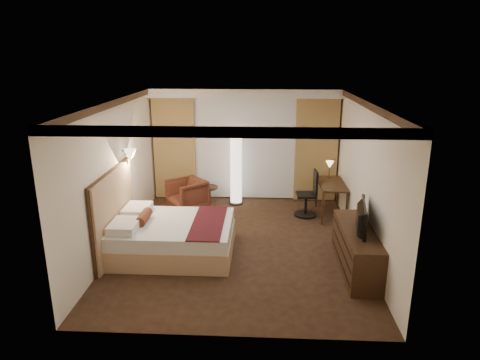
# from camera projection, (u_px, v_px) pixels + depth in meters

# --- Properties ---
(floor) EXTENTS (4.50, 5.50, 0.01)m
(floor) POSITION_uv_depth(u_px,v_px,m) (239.00, 244.00, 8.11)
(floor) COLOR #321913
(floor) RESTS_ON ground
(ceiling) EXTENTS (4.50, 5.50, 0.01)m
(ceiling) POSITION_uv_depth(u_px,v_px,m) (239.00, 100.00, 7.34)
(ceiling) COLOR white
(ceiling) RESTS_ON back_wall
(back_wall) EXTENTS (4.50, 0.02, 2.70)m
(back_wall) POSITION_uv_depth(u_px,v_px,m) (245.00, 144.00, 10.35)
(back_wall) COLOR white
(back_wall) RESTS_ON floor
(left_wall) EXTENTS (0.02, 5.50, 2.70)m
(left_wall) POSITION_uv_depth(u_px,v_px,m) (117.00, 174.00, 7.84)
(left_wall) COLOR white
(left_wall) RESTS_ON floor
(right_wall) EXTENTS (0.02, 5.50, 2.70)m
(right_wall) POSITION_uv_depth(u_px,v_px,m) (365.00, 178.00, 7.61)
(right_wall) COLOR white
(right_wall) RESTS_ON floor
(crown_molding) EXTENTS (4.50, 5.50, 0.12)m
(crown_molding) POSITION_uv_depth(u_px,v_px,m) (239.00, 104.00, 7.35)
(crown_molding) COLOR black
(crown_molding) RESTS_ON ceiling
(soffit) EXTENTS (4.50, 0.50, 0.20)m
(soffit) POSITION_uv_depth(u_px,v_px,m) (245.00, 93.00, 9.75)
(soffit) COLOR white
(soffit) RESTS_ON ceiling
(curtain_sheer) EXTENTS (2.48, 0.04, 2.45)m
(curtain_sheer) POSITION_uv_depth(u_px,v_px,m) (245.00, 149.00, 10.31)
(curtain_sheer) COLOR silver
(curtain_sheer) RESTS_ON back_wall
(curtain_left_drape) EXTENTS (1.00, 0.14, 2.45)m
(curtain_left_drape) POSITION_uv_depth(u_px,v_px,m) (175.00, 149.00, 10.33)
(curtain_left_drape) COLOR #A28C4A
(curtain_left_drape) RESTS_ON back_wall
(curtain_right_drape) EXTENTS (1.00, 0.14, 2.45)m
(curtain_right_drape) POSITION_uv_depth(u_px,v_px,m) (316.00, 150.00, 10.16)
(curtain_right_drape) COLOR #A28C4A
(curtain_right_drape) RESTS_ON back_wall
(wall_sconce) EXTENTS (0.24, 0.24, 0.24)m
(wall_sconce) POSITION_uv_depth(u_px,v_px,m) (130.00, 155.00, 8.12)
(wall_sconce) COLOR white
(wall_sconce) RESTS_ON left_wall
(bed) EXTENTS (2.09, 1.63, 0.61)m
(bed) POSITION_uv_depth(u_px,v_px,m) (174.00, 237.00, 7.67)
(bed) COLOR white
(bed) RESTS_ON floor
(headboard) EXTENTS (0.12, 1.93, 1.50)m
(headboard) POSITION_uv_depth(u_px,v_px,m) (114.00, 213.00, 7.60)
(headboard) COLOR tan
(headboard) RESTS_ON floor
(armchair) EXTENTS (1.02, 1.02, 0.77)m
(armchair) POSITION_uv_depth(u_px,v_px,m) (187.00, 193.00, 9.83)
(armchair) COLOR #552719
(armchair) RESTS_ON floor
(side_table) EXTENTS (0.44, 0.44, 0.49)m
(side_table) POSITION_uv_depth(u_px,v_px,m) (209.00, 196.00, 10.03)
(side_table) COLOR black
(side_table) RESTS_ON floor
(floor_lamp) EXTENTS (0.36, 0.36, 1.70)m
(floor_lamp) POSITION_uv_depth(u_px,v_px,m) (236.00, 169.00, 10.06)
(floor_lamp) COLOR white
(floor_lamp) RESTS_ON floor
(desk) EXTENTS (0.55, 1.19, 0.75)m
(desk) POSITION_uv_depth(u_px,v_px,m) (331.00, 199.00, 9.44)
(desk) COLOR black
(desk) RESTS_ON floor
(desk_lamp) EXTENTS (0.18, 0.18, 0.34)m
(desk_lamp) POSITION_uv_depth(u_px,v_px,m) (329.00, 170.00, 9.71)
(desk_lamp) COLOR #FFD899
(desk_lamp) RESTS_ON desk
(office_chair) EXTENTS (0.52, 0.52, 1.04)m
(office_chair) POSITION_uv_depth(u_px,v_px,m) (306.00, 193.00, 9.38)
(office_chair) COLOR black
(office_chair) RESTS_ON floor
(dresser) EXTENTS (0.50, 1.84, 0.71)m
(dresser) POSITION_uv_depth(u_px,v_px,m) (356.00, 249.00, 7.09)
(dresser) COLOR black
(dresser) RESTS_ON floor
(television) EXTENTS (0.73, 1.07, 0.13)m
(television) POSITION_uv_depth(u_px,v_px,m) (357.00, 213.00, 6.91)
(television) COLOR black
(television) RESTS_ON dresser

